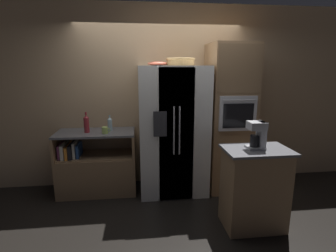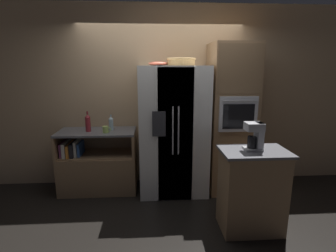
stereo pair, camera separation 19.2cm
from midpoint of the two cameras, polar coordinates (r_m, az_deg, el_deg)
ground_plane at (r=4.19m, az=-2.64°, el=-13.79°), size 20.00×20.00×0.00m
wall_back at (r=4.19m, az=-3.25°, el=6.26°), size 12.00×0.06×2.80m
counter_left at (r=4.19m, az=-16.54°, el=-9.06°), size 1.14×0.57×0.94m
refrigerator at (r=3.89m, az=-0.34°, el=-1.05°), size 0.99×0.76×1.89m
wall_oven at (r=4.06m, az=11.75°, el=1.61°), size 0.64×0.74×2.20m
island_counter at (r=3.28m, az=16.62°, el=-12.85°), size 0.75×0.50×0.97m
wicker_basket at (r=3.84m, az=1.27°, el=13.88°), size 0.41×0.41×0.11m
fruit_bowl at (r=3.85m, az=-3.73°, el=13.42°), size 0.29×0.29×0.06m
bottle_tall at (r=3.98m, az=-18.65°, el=0.49°), size 0.08×0.08×0.30m
bottle_short at (r=4.01m, az=-13.88°, el=0.48°), size 0.07×0.07×0.23m
mug at (r=3.86m, az=-14.93°, el=-0.91°), size 0.12×0.09×0.10m
coffee_maker at (r=3.07m, az=17.32°, el=-1.68°), size 0.19×0.17×0.31m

